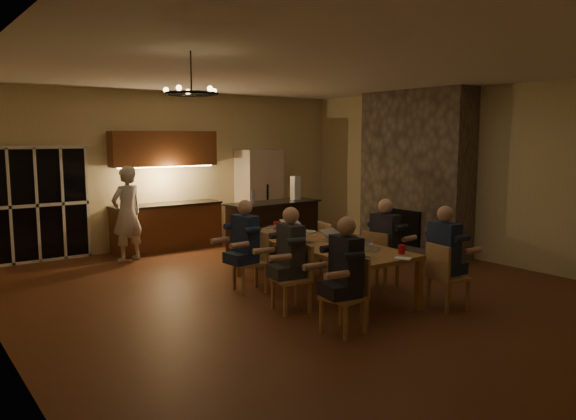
{
  "coord_description": "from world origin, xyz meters",
  "views": [
    {
      "loc": [
        -4.93,
        -6.4,
        2.3
      ],
      "look_at": [
        -0.08,
        0.3,
        1.21
      ],
      "focal_mm": 35.0,
      "sensor_mm": 36.0,
      "label": 1
    }
  ],
  "objects_px": {
    "redcup_near": "(402,249)",
    "plate_near": "(364,244)",
    "chair_left_near": "(343,296)",
    "plate_left": "(347,254)",
    "person_right_near": "(444,256)",
    "person_left_near": "(346,275)",
    "laptop_d": "(336,234)",
    "plate_far": "(309,232)",
    "person_right_mid": "(385,245)",
    "person_left_far": "(245,246)",
    "laptop_e": "(269,226)",
    "mug_back": "(271,233)",
    "chair_left_far": "(250,262)",
    "person_left_mid": "(291,259)",
    "can_silver": "(355,244)",
    "chandelier": "(192,94)",
    "chair_right_near": "(449,276)",
    "mug_front": "(333,244)",
    "can_cola": "(259,227)",
    "chair_right_far": "(335,248)",
    "laptop_a": "(355,248)",
    "redcup_far": "(276,225)",
    "can_right": "(327,233)",
    "chair_left_mid": "(291,278)",
    "redcup_mid": "(280,236)",
    "bar_blender": "(295,188)",
    "chair_right_mid": "(381,260)",
    "laptop_b": "(371,242)",
    "bar_bottle": "(253,197)",
    "standing_person": "(127,214)",
    "dining_table": "(319,267)",
    "refrigerator": "(259,194)"
  },
  "relations": [
    {
      "from": "chandelier",
      "to": "can_cola",
      "type": "relative_size",
      "value": 4.81
    },
    {
      "from": "laptop_a",
      "to": "chair_right_near",
      "type": "bearing_deg",
      "value": 171.63
    },
    {
      "from": "person_right_near",
      "to": "can_silver",
      "type": "xyz_separation_m",
      "value": [
        -0.81,
        0.88,
        0.12
      ]
    },
    {
      "from": "chair_left_near",
      "to": "person_right_mid",
      "type": "relative_size",
      "value": 0.64
    },
    {
      "from": "can_silver",
      "to": "plate_far",
      "type": "distance_m",
      "value": 1.47
    },
    {
      "from": "person_left_mid",
      "to": "redcup_near",
      "type": "relative_size",
      "value": 11.5
    },
    {
      "from": "person_left_mid",
      "to": "laptop_e",
      "type": "bearing_deg",
      "value": 164.38
    },
    {
      "from": "redcup_near",
      "to": "plate_near",
      "type": "distance_m",
      "value": 0.76
    },
    {
      "from": "person_left_near",
      "to": "can_cola",
      "type": "relative_size",
      "value": 11.5
    },
    {
      "from": "chair_right_mid",
      "to": "can_silver",
      "type": "bearing_deg",
      "value": 93.36
    },
    {
      "from": "chandelier",
      "to": "laptop_e",
      "type": "relative_size",
      "value": 1.8
    },
    {
      "from": "laptop_a",
      "to": "redcup_far",
      "type": "relative_size",
      "value": 2.67
    },
    {
      "from": "person_right_near",
      "to": "person_left_near",
      "type": "bearing_deg",
      "value": 93.13
    },
    {
      "from": "person_right_mid",
      "to": "can_silver",
      "type": "relative_size",
      "value": 11.5
    },
    {
      "from": "bar_blender",
      "to": "laptop_b",
      "type": "bearing_deg",
      "value": -109.87
    },
    {
      "from": "laptop_d",
      "to": "redcup_mid",
      "type": "height_order",
      "value": "laptop_d"
    },
    {
      "from": "person_right_near",
      "to": "can_silver",
      "type": "bearing_deg",
      "value": 45.69
    },
    {
      "from": "chair_left_far",
      "to": "person_right_mid",
      "type": "bearing_deg",
      "value": 66.25
    },
    {
      "from": "redcup_near",
      "to": "bar_bottle",
      "type": "relative_size",
      "value": 0.5
    },
    {
      "from": "redcup_mid",
      "to": "plate_left",
      "type": "distance_m",
      "value": 1.36
    },
    {
      "from": "person_right_near",
      "to": "redcup_near",
      "type": "relative_size",
      "value": 11.5
    },
    {
      "from": "refrigerator",
      "to": "person_left_near",
      "type": "height_order",
      "value": "refrigerator"
    },
    {
      "from": "mug_front",
      "to": "can_cola",
      "type": "xyz_separation_m",
      "value": [
        -0.09,
        1.76,
        0.01
      ]
    },
    {
      "from": "laptop_b",
      "to": "can_silver",
      "type": "relative_size",
      "value": 2.67
    },
    {
      "from": "laptop_d",
      "to": "plate_far",
      "type": "relative_size",
      "value": 1.39
    },
    {
      "from": "dining_table",
      "to": "chair_right_far",
      "type": "height_order",
      "value": "chair_right_far"
    },
    {
      "from": "chair_right_mid",
      "to": "person_right_near",
      "type": "xyz_separation_m",
      "value": [
        0.03,
        -1.13,
        0.24
      ]
    },
    {
      "from": "person_right_near",
      "to": "plate_near",
      "type": "relative_size",
      "value": 5.07
    },
    {
      "from": "chandelier",
      "to": "bar_blender",
      "type": "bearing_deg",
      "value": 39.9
    },
    {
      "from": "chandelier",
      "to": "chair_right_near",
      "type": "bearing_deg",
      "value": -15.93
    },
    {
      "from": "chair_left_near",
      "to": "plate_left",
      "type": "xyz_separation_m",
      "value": [
        0.64,
        0.67,
        0.31
      ]
    },
    {
      "from": "mug_back",
      "to": "can_silver",
      "type": "distance_m",
      "value": 1.53
    },
    {
      "from": "chair_right_far",
      "to": "person_left_near",
      "type": "xyz_separation_m",
      "value": [
        -1.73,
        -2.19,
        0.24
      ]
    },
    {
      "from": "standing_person",
      "to": "laptop_a",
      "type": "xyz_separation_m",
      "value": [
        1.29,
        -4.74,
        -0.02
      ]
    },
    {
      "from": "chair_right_mid",
      "to": "laptop_e",
      "type": "distance_m",
      "value": 1.87
    },
    {
      "from": "person_right_near",
      "to": "chair_right_far",
      "type": "bearing_deg",
      "value": 3.92
    },
    {
      "from": "chair_left_mid",
      "to": "bar_blender",
      "type": "bearing_deg",
      "value": 151.37
    },
    {
      "from": "laptop_e",
      "to": "mug_back",
      "type": "bearing_deg",
      "value": 57.46
    },
    {
      "from": "laptop_e",
      "to": "plate_near",
      "type": "xyz_separation_m",
      "value": [
        0.56,
        -1.6,
        -0.1
      ]
    },
    {
      "from": "chair_right_mid",
      "to": "bar_bottle",
      "type": "height_order",
      "value": "bar_bottle"
    },
    {
      "from": "person_right_mid",
      "to": "person_left_far",
      "type": "bearing_deg",
      "value": 50.51
    },
    {
      "from": "laptop_b",
      "to": "chair_right_far",
      "type": "bearing_deg",
      "value": 28.85
    },
    {
      "from": "chair_left_mid",
      "to": "laptop_e",
      "type": "xyz_separation_m",
      "value": [
        0.72,
        1.59,
        0.42
      ]
    },
    {
      "from": "chair_right_far",
      "to": "mug_front",
      "type": "relative_size",
      "value": 8.9
    },
    {
      "from": "dining_table",
      "to": "plate_left",
      "type": "relative_size",
      "value": 11.46
    },
    {
      "from": "chandelier",
      "to": "can_cola",
      "type": "height_order",
      "value": "chandelier"
    },
    {
      "from": "can_silver",
      "to": "plate_far",
      "type": "relative_size",
      "value": 0.52
    },
    {
      "from": "chair_right_near",
      "to": "can_right",
      "type": "relative_size",
      "value": 7.42
    },
    {
      "from": "chair_right_near",
      "to": "can_right",
      "type": "height_order",
      "value": "chair_right_near"
    },
    {
      "from": "person_right_mid",
      "to": "mug_back",
      "type": "distance_m",
      "value": 1.75
    }
  ]
}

